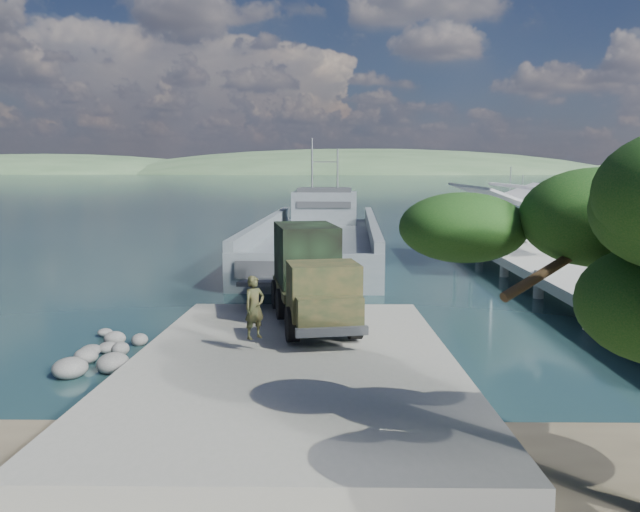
{
  "coord_description": "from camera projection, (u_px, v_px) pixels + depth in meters",
  "views": [
    {
      "loc": [
        1.07,
        -20.05,
        6.38
      ],
      "look_at": [
        0.74,
        6.0,
        2.64
      ],
      "focal_mm": 35.0,
      "sensor_mm": 36.0,
      "label": 1
    }
  ],
  "objects": [
    {
      "name": "boat_ramp",
      "position": [
        294.0,
        362.0,
        19.74
      ],
      "size": [
        10.0,
        18.0,
        0.5
      ],
      "primitive_type": "cube",
      "color": "gray",
      "rests_on": "ground"
    },
    {
      "name": "distant_headlands",
      "position": [
        381.0,
        174.0,
        574.42
      ],
      "size": [
        1000.0,
        240.0,
        48.0
      ],
      "primitive_type": null,
      "color": "#365334",
      "rests_on": "ground"
    },
    {
      "name": "ground",
      "position": [
        295.0,
        360.0,
        20.77
      ],
      "size": [
        1400.0,
        1400.0,
        0.0
      ],
      "primitive_type": "plane",
      "color": "#173639",
      "rests_on": "ground"
    },
    {
      "name": "shoreline_rocks",
      "position": [
        116.0,
        355.0,
        21.34
      ],
      "size": [
        3.2,
        5.6,
        0.9
      ],
      "primitive_type": null,
      "color": "#50504E",
      "rests_on": "ground"
    },
    {
      "name": "sailboat_near",
      "position": [
        508.0,
        239.0,
        52.3
      ],
      "size": [
        2.04,
        5.52,
        6.58
      ],
      "rotation": [
        0.0,
        0.0,
        0.09
      ],
      "color": "silver",
      "rests_on": "ground"
    },
    {
      "name": "military_truck",
      "position": [
        311.0,
        275.0,
        23.72
      ],
      "size": [
        3.71,
        8.03,
        3.59
      ],
      "rotation": [
        0.0,
        0.0,
        0.18
      ],
      "color": "black",
      "rests_on": "boat_ramp"
    },
    {
      "name": "landing_craft",
      "position": [
        319.0,
        246.0,
        44.53
      ],
      "size": [
        9.28,
        32.27,
        9.5
      ],
      "rotation": [
        0.0,
        0.0,
        -0.04
      ],
      "color": "#515C5F",
      "rests_on": "ground"
    },
    {
      "name": "sailboat_far",
      "position": [
        520.0,
        234.0,
        56.34
      ],
      "size": [
        2.99,
        4.97,
        5.83
      ],
      "rotation": [
        0.0,
        0.0,
        -0.36
      ],
      "color": "silver",
      "rests_on": "ground"
    },
    {
      "name": "soldier",
      "position": [
        255.0,
        319.0,
        20.01
      ],
      "size": [
        0.88,
        0.87,
        2.04
      ],
      "primitive_type": "imported",
      "rotation": [
        0.0,
        0.0,
        0.75
      ],
      "color": "black",
      "rests_on": "boat_ramp"
    },
    {
      "name": "pier",
      "position": [
        518.0,
        244.0,
        38.96
      ],
      "size": [
        6.4,
        44.0,
        6.1
      ],
      "color": "#A09F96",
      "rests_on": "ground"
    }
  ]
}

